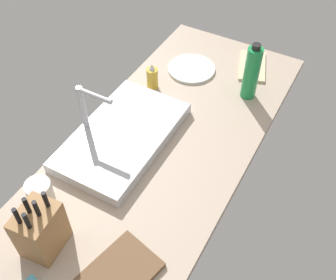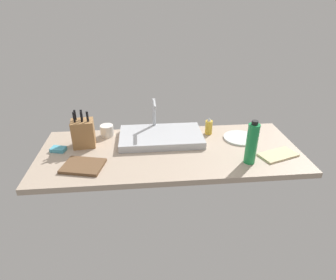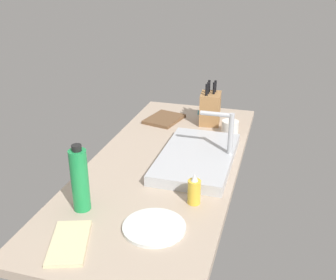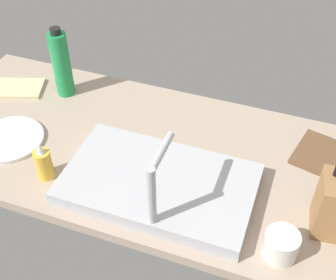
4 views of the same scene
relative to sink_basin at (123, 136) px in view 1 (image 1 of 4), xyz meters
The scene contains 10 objects.
countertop_slab 15.79cm from the sink_basin, 72.45° to the right, with size 164.68×67.94×3.50cm, color tan.
sink_basin is the anchor object (origin of this frame).
faucet 17.93cm from the sink_basin, 106.04° to the left, with size 5.50×15.46×24.33cm.
knife_block 50.79cm from the sink_basin, behind, with size 14.79×12.44×24.36cm.
cutting_board 55.75cm from the sink_basin, 147.52° to the right, with size 22.50×17.19×1.80cm, color brown.
soap_bottle 34.90cm from the sink_basin, 10.55° to the left, with size 5.12×5.12×12.66cm.
water_bottle 60.80cm from the sink_basin, 33.92° to the right, with size 6.62×6.62×26.61cm.
dinner_plate 54.27cm from the sink_basin, ahead, with size 22.56×22.56×1.20cm, color silver.
dish_towel 75.51cm from the sink_basin, 21.72° to the right, with size 23.13×12.18×1.20cm, color beige.
coffee_mug 38.39cm from the sink_basin, 164.90° to the left, with size 9.06×9.06×7.78cm, color silver.
Camera 1 is at (-91.35, -54.07, 122.69)cm, focal length 43.21 mm.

